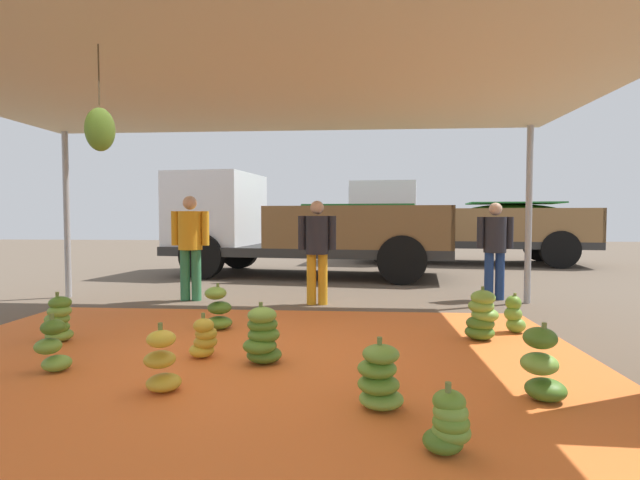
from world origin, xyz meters
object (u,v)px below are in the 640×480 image
banana_bunch_7 (162,363)px  worker_1 (190,240)px  banana_bunch_11 (482,316)px  worker_2 (317,244)px  banana_bunch_1 (58,320)px  banana_bunch_6 (514,315)px  banana_bunch_2 (204,339)px  banana_bunch_10 (449,424)px  banana_bunch_12 (53,348)px  worker_0 (495,243)px  cargo_truck_far (457,222)px  banana_bunch_4 (263,337)px  banana_bunch_5 (218,310)px  banana_bunch_3 (379,379)px  banana_bunch_0 (542,367)px  cargo_truck_main (295,225)px

banana_bunch_7 → worker_1: (-1.19, 4.10, 0.77)m
banana_bunch_11 → worker_2: worker_2 is taller
banana_bunch_1 → banana_bunch_6: 5.16m
banana_bunch_2 → worker_2: worker_2 is taller
banana_bunch_10 → banana_bunch_12: banana_bunch_12 is taller
worker_0 → banana_bunch_7: bearing=-129.9°
cargo_truck_far → worker_2: size_ratio=4.29×
banana_bunch_6 → banana_bunch_4: bearing=-152.7°
worker_2 → banana_bunch_5: bearing=-120.5°
worker_0 → banana_bunch_3: bearing=-113.9°
banana_bunch_11 → banana_bunch_0: bearing=-90.3°
banana_bunch_4 → banana_bunch_11: size_ratio=0.97×
banana_bunch_7 → banana_bunch_10: (2.05, -0.85, -0.05)m
banana_bunch_6 → banana_bunch_11: bearing=-141.9°
banana_bunch_5 → worker_1: worker_1 is taller
worker_0 → banana_bunch_5: bearing=-148.1°
worker_0 → worker_1: worker_1 is taller
banana_bunch_0 → banana_bunch_4: bearing=161.6°
banana_bunch_11 → cargo_truck_far: bearing=80.3°
banana_bunch_7 → banana_bunch_1: bearing=141.3°
worker_2 → banana_bunch_0: bearing=-62.8°
banana_bunch_6 → banana_bunch_12: bearing=-158.4°
banana_bunch_0 → cargo_truck_main: 8.21m
banana_bunch_5 → banana_bunch_12: bearing=-120.4°
banana_bunch_1 → banana_bunch_6: bearing=8.9°
banana_bunch_10 → worker_2: size_ratio=0.26×
banana_bunch_7 → cargo_truck_main: cargo_truck_main is taller
banana_bunch_6 → cargo_truck_far: size_ratio=0.07×
banana_bunch_7 → banana_bunch_5: bearing=94.1°
worker_1 → banana_bunch_1: bearing=-101.2°
banana_bunch_12 → banana_bunch_6: bearing=21.6°
banana_bunch_1 → cargo_truck_far: size_ratio=0.08×
banana_bunch_0 → banana_bunch_4: 2.37m
banana_bunch_5 → banana_bunch_11: (3.06, -0.28, 0.02)m
banana_bunch_2 → worker_1: 3.52m
banana_bunch_10 → banana_bunch_11: (0.85, 2.66, 0.09)m
cargo_truck_main → cargo_truck_far: same height
banana_bunch_11 → worker_1: 4.74m
banana_bunch_12 → banana_bunch_1: bearing=120.3°
banana_bunch_5 → banana_bunch_11: 3.07m
cargo_truck_far → banana_bunch_10: bearing=-101.6°
cargo_truck_main → worker_0: size_ratio=4.16×
banana_bunch_3 → banana_bunch_4: size_ratio=0.90×
banana_bunch_0 → worker_1: 5.82m
banana_bunch_0 → cargo_truck_main: bearing=110.2°
banana_bunch_1 → banana_bunch_11: banana_bunch_11 is taller
banana_bunch_5 → banana_bunch_12: banana_bunch_5 is taller
banana_bunch_6 → banana_bunch_11: 0.60m
banana_bunch_2 → worker_1: worker_1 is taller
worker_2 → banana_bunch_12: bearing=-120.5°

